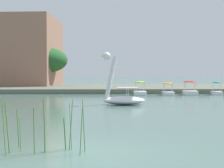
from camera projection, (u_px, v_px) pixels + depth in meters
ground_plane at (90, 152)px, 9.94m from camera, size 597.02×597.02×0.00m
shore_bank_far at (99, 88)px, 49.50m from camera, size 144.39×21.40×0.54m
swan_boat at (122, 96)px, 25.34m from camera, size 3.32×1.81×3.87m
pedal_boat_lime at (140, 91)px, 36.95m from camera, size 1.41×2.45×1.49m
pedal_boat_orange at (168, 91)px, 36.70m from camera, size 1.30×1.93×1.36m
pedal_boat_red at (190, 91)px, 37.04m from camera, size 1.77×2.47×1.55m
pedal_boat_teal at (217, 91)px, 37.32m from camera, size 1.37×2.07×1.47m
tree_broadleaf_left at (48, 60)px, 51.05m from camera, size 7.38×7.54×5.64m
apartment_block at (6, 52)px, 53.30m from camera, size 16.47×13.03×10.28m
reed_clump_foreground at (43, 128)px, 9.93m from camera, size 2.34×1.09×1.58m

